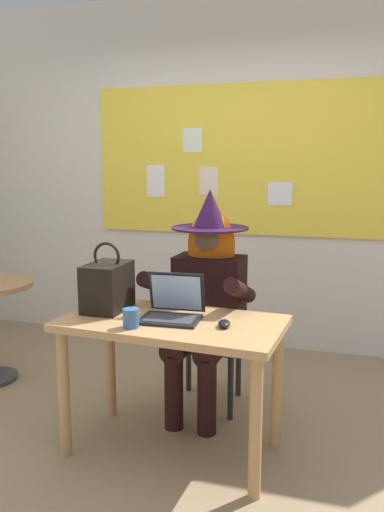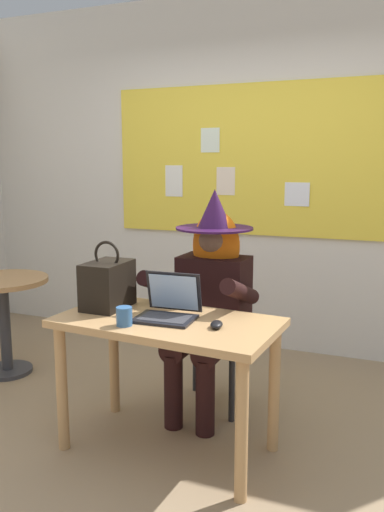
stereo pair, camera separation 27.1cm
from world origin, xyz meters
TOP-DOWN VIEW (x-y plane):
  - ground_plane at (0.00, 0.00)m, footprint 24.00×24.00m
  - wall_back_bulletin at (-0.00, 1.78)m, footprint 5.30×1.99m
  - desk_main at (0.03, -0.02)m, footprint 1.18×0.69m
  - chair_at_desk at (0.07, 0.65)m, footprint 0.44×0.44m
  - person_costumed at (0.07, 0.52)m, footprint 0.61×0.71m
  - laptop at (0.02, 0.01)m, footprint 0.32×0.29m
  - computer_mouse at (0.32, -0.06)m, footprint 0.08×0.11m
  - handbag at (-0.37, 0.06)m, footprint 0.20×0.30m
  - coffee_mug at (-0.12, -0.20)m, footprint 0.08×0.08m

SIDE VIEW (x-z plane):
  - ground_plane at x=0.00m, z-range 0.00..0.00m
  - chair_at_desk at x=0.07m, z-range 0.05..0.95m
  - desk_main at x=0.03m, z-range 0.25..0.98m
  - computer_mouse at x=0.32m, z-range 0.73..0.77m
  - person_costumed at x=0.07m, z-range 0.09..1.46m
  - coffee_mug at x=-0.12m, z-range 0.73..0.83m
  - laptop at x=0.02m, z-range 0.67..0.90m
  - handbag at x=-0.37m, z-range 0.68..1.05m
  - wall_back_bulletin at x=0.00m, z-range 0.01..2.87m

